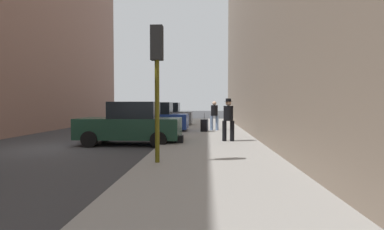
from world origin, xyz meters
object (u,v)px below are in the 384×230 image
object	(u,v)px
pedestrian_with_fedora	(228,117)
duffel_bag	(179,139)
parked_dark_green_sedan	(131,124)
parked_blue_sedan	(153,118)
pedestrian_in_jeans	(214,114)
parked_gray_coupe	(164,115)
traffic_light	(157,64)
rolling_suitcase	(204,125)
fire_hydrant	(176,131)

from	to	relation	value
pedestrian_with_fedora	duffel_bag	size ratio (longest dim) A/B	4.04
parked_dark_green_sedan	duffel_bag	distance (m)	2.17
parked_dark_green_sedan	duffel_bag	world-z (taller)	parked_dark_green_sedan
parked_blue_sedan	pedestrian_with_fedora	distance (m)	6.30
pedestrian_in_jeans	parked_gray_coupe	bearing A→B (deg)	128.22
traffic_light	pedestrian_with_fedora	xyz separation A→B (m)	(2.21, 4.63, -1.62)
traffic_light	pedestrian_in_jeans	size ratio (longest dim) A/B	2.11
pedestrian_in_jeans	pedestrian_with_fedora	bearing A→B (deg)	-84.96
duffel_bag	parked_dark_green_sedan	bearing A→B (deg)	169.30
traffic_light	pedestrian_in_jeans	distance (m)	10.05
pedestrian_with_fedora	duffel_bag	bearing A→B (deg)	-164.60
rolling_suitcase	pedestrian_in_jeans	bearing A→B (deg)	53.04
fire_hydrant	pedestrian_in_jeans	distance (m)	4.66
parked_dark_green_sedan	traffic_light	xyz separation A→B (m)	(1.85, -4.47, 1.91)
parked_blue_sedan	duffel_bag	distance (m)	5.77
parked_gray_coupe	traffic_light	size ratio (longest dim) A/B	1.17
parked_gray_coupe	pedestrian_in_jeans	world-z (taller)	pedestrian_in_jeans
parked_dark_green_sedan	rolling_suitcase	xyz separation A→B (m)	(3.03, 4.52, -0.36)
fire_hydrant	duffel_bag	world-z (taller)	fire_hydrant
rolling_suitcase	parked_dark_green_sedan	bearing A→B (deg)	-123.84
pedestrian_with_fedora	pedestrian_in_jeans	bearing A→B (deg)	95.04
parked_gray_coupe	pedestrian_in_jeans	size ratio (longest dim) A/B	2.46
parked_gray_coupe	rolling_suitcase	bearing A→B (deg)	-60.52
parked_gray_coupe	duffel_bag	distance (m)	10.48
parked_dark_green_sedan	duffel_bag	bearing A→B (deg)	-10.70
pedestrian_in_jeans	duffel_bag	size ratio (longest dim) A/B	3.89
parked_gray_coupe	pedestrian_with_fedora	world-z (taller)	pedestrian_with_fedora
parked_blue_sedan	fire_hydrant	bearing A→B (deg)	-65.36
parked_gray_coupe	pedestrian_with_fedora	bearing A→B (deg)	-67.31
parked_dark_green_sedan	parked_gray_coupe	size ratio (longest dim) A/B	1.01
pedestrian_with_fedora	parked_gray_coupe	bearing A→B (deg)	112.69
parked_gray_coupe	fire_hydrant	size ratio (longest dim) A/B	5.97
parked_blue_sedan	parked_gray_coupe	xyz separation A→B (m)	(0.00, 4.90, 0.00)
parked_gray_coupe	parked_dark_green_sedan	bearing A→B (deg)	-90.00
parked_gray_coupe	pedestrian_in_jeans	xyz separation A→B (m)	(3.61, -4.58, 0.26)
parked_dark_green_sedan	parked_blue_sedan	world-z (taller)	same
parked_dark_green_sedan	pedestrian_in_jeans	size ratio (longest dim) A/B	2.47
pedestrian_in_jeans	pedestrian_with_fedora	world-z (taller)	pedestrian_with_fedora
fire_hydrant	duffel_bag	size ratio (longest dim) A/B	1.60
pedestrian_with_fedora	duffel_bag	world-z (taller)	pedestrian_with_fedora
traffic_light	pedestrian_with_fedora	bearing A→B (deg)	64.52
fire_hydrant	parked_blue_sedan	bearing A→B (deg)	114.64
rolling_suitcase	duffel_bag	xyz separation A→B (m)	(-0.97, -4.91, -0.20)
parked_gray_coupe	duffel_bag	bearing A→B (deg)	-78.64
traffic_light	duffel_bag	size ratio (longest dim) A/B	8.18
parked_blue_sedan	fire_hydrant	size ratio (longest dim) A/B	6.00
fire_hydrant	pedestrian_with_fedora	xyz separation A→B (m)	(2.26, -0.88, 0.64)
parked_blue_sedan	parked_gray_coupe	size ratio (longest dim) A/B	1.01
rolling_suitcase	pedestrian_with_fedora	bearing A→B (deg)	-76.65
pedestrian_with_fedora	rolling_suitcase	world-z (taller)	pedestrian_with_fedora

